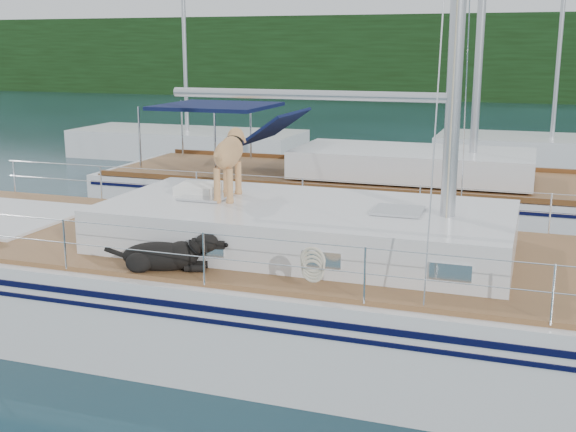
% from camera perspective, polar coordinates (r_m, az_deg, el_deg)
% --- Properties ---
extents(ground, '(120.00, 120.00, 0.00)m').
position_cam_1_polar(ground, '(10.05, -3.11, -8.95)').
color(ground, black).
rests_on(ground, ground).
extents(tree_line, '(90.00, 3.00, 6.00)m').
position_cam_1_polar(tree_line, '(53.72, 15.67, 11.94)').
color(tree_line, black).
rests_on(tree_line, ground).
extents(shore_bank, '(92.00, 1.00, 1.20)m').
position_cam_1_polar(shore_bank, '(55.01, 15.60, 9.46)').
color(shore_bank, '#595147').
rests_on(shore_bank, ground).
extents(main_sailboat, '(12.00, 3.80, 14.01)m').
position_cam_1_polar(main_sailboat, '(9.78, -2.69, -5.35)').
color(main_sailboat, white).
rests_on(main_sailboat, ground).
extents(neighbor_sailboat, '(11.00, 3.50, 13.30)m').
position_cam_1_polar(neighbor_sailboat, '(15.48, 5.73, 1.39)').
color(neighbor_sailboat, white).
rests_on(neighbor_sailboat, ground).
extents(bg_boat_west, '(8.00, 3.00, 11.65)m').
position_cam_1_polar(bg_boat_west, '(25.60, -7.93, 5.62)').
color(bg_boat_west, white).
rests_on(bg_boat_west, ground).
extents(bg_boat_center, '(7.20, 3.00, 11.65)m').
position_cam_1_polar(bg_boat_center, '(24.83, 20.04, 4.72)').
color(bg_boat_center, white).
rests_on(bg_boat_center, ground).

